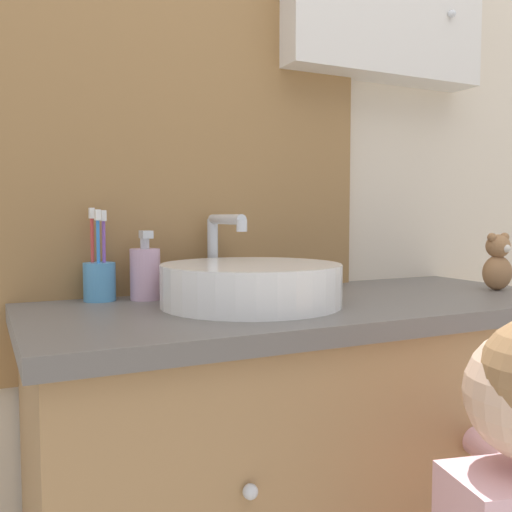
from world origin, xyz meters
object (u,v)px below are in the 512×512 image
object	(u,v)px
sink_basin	(250,283)
teddy_bear	(498,263)
soap_dispenser	(145,273)
toothbrush_holder	(99,278)

from	to	relation	value
sink_basin	teddy_bear	bearing A→B (deg)	-4.80
soap_dispenser	toothbrush_holder	bearing A→B (deg)	164.02
teddy_bear	soap_dispenser	bearing A→B (deg)	165.07
sink_basin	teddy_bear	size ratio (longest dim) A/B	3.03
soap_dispenser	teddy_bear	distance (m)	0.81
sink_basin	soap_dispenser	world-z (taller)	sink_basin
sink_basin	toothbrush_holder	distance (m)	0.31
toothbrush_holder	teddy_bear	distance (m)	0.91
toothbrush_holder	teddy_bear	bearing A→B (deg)	-15.04
sink_basin	teddy_bear	distance (m)	0.62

